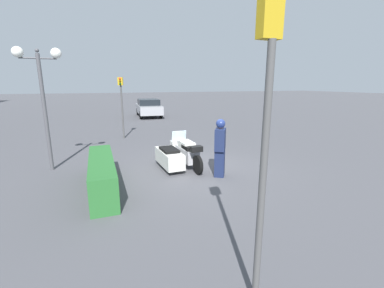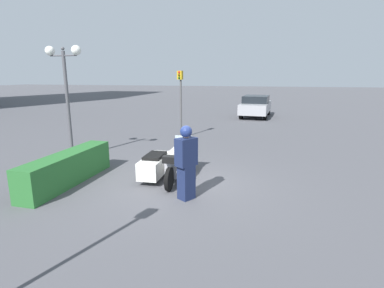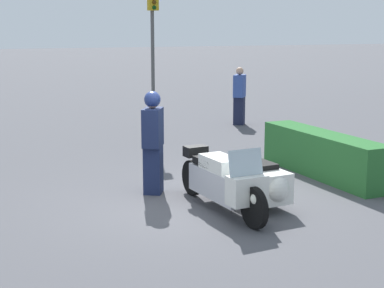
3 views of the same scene
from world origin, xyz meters
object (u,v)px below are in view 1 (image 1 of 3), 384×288
traffic_light_far (265,124)px  parked_car_background (149,107)px  officer_rider (220,147)px  police_motorcycle (177,154)px  hedge_bush_curbside (102,174)px  traffic_light_near (121,99)px  twin_lamp_post (41,79)px

traffic_light_far → parked_car_background: traffic_light_far is taller
officer_rider → parked_car_background: 15.94m
parked_car_background → traffic_light_far: bearing=176.7°
police_motorcycle → hedge_bush_curbside: (-1.21, 2.53, -0.03)m
officer_rider → traffic_light_near: bearing=140.0°
hedge_bush_curbside → traffic_light_far: bearing=-159.1°
police_motorcycle → traffic_light_near: bearing=9.9°
hedge_bush_curbside → parked_car_background: (15.70, -4.36, 0.38)m
officer_rider → parked_car_background: size_ratio=0.39×
hedge_bush_curbside → police_motorcycle: bearing=-64.5°
traffic_light_near → police_motorcycle: bearing=28.6°
twin_lamp_post → traffic_light_near: 5.38m
police_motorcycle → twin_lamp_post: bearing=71.7°
police_motorcycle → traffic_light_far: size_ratio=0.70×
officer_rider → traffic_light_far: bearing=-78.6°
traffic_light_far → twin_lamp_post: bearing=22.6°
traffic_light_near → traffic_light_far: traffic_light_far is taller
parked_car_background → officer_rider: bearing=-179.2°
police_motorcycle → parked_car_background: parked_car_background is taller
traffic_light_near → parked_car_background: size_ratio=0.69×
officer_rider → hedge_bush_curbside: officer_rider is taller
police_motorcycle → hedge_bush_curbside: police_motorcycle is taller
officer_rider → parked_car_background: bearing=119.2°
twin_lamp_post → traffic_light_far: bearing=-154.4°
officer_rider → traffic_light_near: size_ratio=0.57×
police_motorcycle → hedge_bush_curbside: size_ratio=0.78×
traffic_light_near → parked_car_background: (8.89, -3.10, -1.30)m
parked_car_background → traffic_light_near: bearing=164.6°
traffic_light_near → traffic_light_far: 11.58m
officer_rider → twin_lamp_post: size_ratio=0.46×
police_motorcycle → twin_lamp_post: twin_lamp_post is taller
hedge_bush_curbside → parked_car_background: parked_car_background is taller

